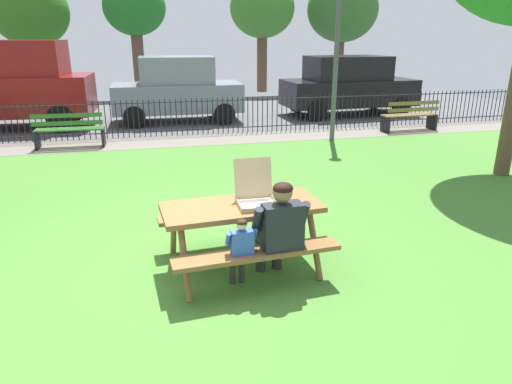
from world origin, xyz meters
TOP-DOWN VIEW (x-y plane):
  - ground at (0.00, 1.77)m, footprint 28.00×11.53m
  - cobblestone_walkway at (0.00, 6.83)m, footprint 28.00×1.40m
  - street_asphalt at (0.00, 11.33)m, footprint 28.00×7.59m
  - picnic_table_foreground at (0.73, -0.15)m, footprint 1.91×1.62m
  - pizza_box_open at (0.90, -0.12)m, footprint 0.45×0.51m
  - adult_at_table at (1.04, -0.63)m, footprint 0.62×0.61m
  - child_at_table at (0.61, -0.69)m, footprint 0.34×0.33m
  - iron_fence_streetside at (-0.00, 7.53)m, footprint 22.22×0.03m
  - park_bench_center at (-2.11, 6.69)m, footprint 1.61×0.49m
  - park_bench_right at (6.99, 6.69)m, footprint 1.62×0.54m
  - lamp_post_walkway at (4.35, 5.99)m, footprint 0.28×0.28m
  - parked_car_far_left at (-4.17, 9.67)m, footprint 4.79×2.27m
  - parked_car_left at (0.70, 9.67)m, footprint 3.92×1.86m
  - parked_car_center at (6.38, 9.67)m, footprint 4.48×2.07m
  - far_tree_midleft at (-4.68, 16.84)m, footprint 3.10×3.10m
  - far_tree_center at (-0.49, 16.84)m, footprint 2.66×2.66m
  - far_tree_midright at (5.16, 16.84)m, footprint 2.94×2.94m
  - far_tree_right at (9.08, 16.84)m, footprint 3.34×3.34m

SIDE VIEW (x-z plane):
  - ground at x=0.00m, z-range -0.02..0.00m
  - street_asphalt at x=0.00m, z-range -0.01..0.00m
  - cobblestone_walkway at x=0.00m, z-range -0.01..0.00m
  - park_bench_center at x=-2.11m, z-range -0.01..0.84m
  - park_bench_right at x=6.99m, z-range -0.01..0.84m
  - iron_fence_streetside at x=0.00m, z-range 0.01..1.00m
  - child_at_table at x=0.61m, z-range 0.09..0.93m
  - picnic_table_foreground at x=0.73m, z-range 0.20..0.99m
  - adult_at_table at x=1.04m, z-range 0.06..1.25m
  - pizza_box_open at x=0.90m, z-range 0.64..1.13m
  - parked_car_center at x=6.38m, z-range 0.04..1.98m
  - parked_car_left at x=0.70m, z-range 0.02..2.00m
  - parked_car_far_left at x=-4.17m, z-range 0.08..2.54m
  - lamp_post_walkway at x=4.35m, z-range 0.46..4.97m
  - far_tree_midleft at x=-4.68m, z-range 1.00..5.90m
  - far_tree_center at x=-0.49m, z-range 1.18..6.11m
  - far_tree_midright at x=5.16m, z-range 1.16..6.24m
  - far_tree_right at x=9.08m, z-range 1.10..6.34m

